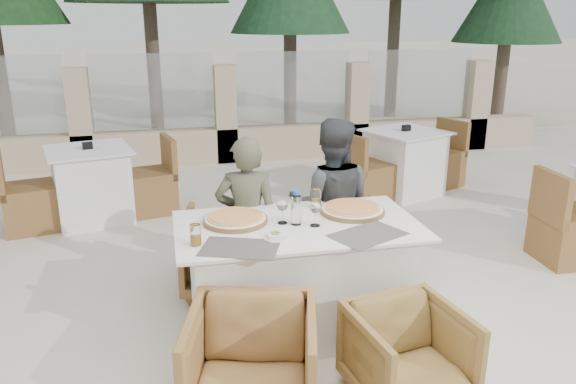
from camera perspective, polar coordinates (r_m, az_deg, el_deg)
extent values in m
plane|color=beige|center=(3.99, 2.05, -13.88)|extent=(80.00, 80.00, 0.00)
cube|color=beige|center=(17.44, -9.75, 10.55)|extent=(30.00, 16.00, 0.01)
cone|color=#1E4425|center=(11.68, 21.54, 17.29)|extent=(1.98, 1.98, 4.50)
cube|color=#514D45|center=(3.33, -4.91, -5.67)|extent=(0.53, 0.44, 0.00)
cube|color=#59524C|center=(3.55, 8.10, -4.31)|extent=(0.53, 0.46, 0.00)
cylinder|color=#CC521B|center=(3.73, -5.38, -2.69)|extent=(0.56, 0.56, 0.06)
cylinder|color=#C9441B|center=(3.91, 6.55, -1.71)|extent=(0.54, 0.54, 0.06)
cylinder|color=#C2E5FF|center=(3.65, 0.84, -1.59)|extent=(0.08, 0.08, 0.23)
cylinder|color=orange|center=(3.38, -9.37, -4.32)|extent=(0.07, 0.07, 0.13)
cylinder|color=gold|center=(3.99, 2.90, -0.66)|extent=(0.07, 0.07, 0.13)
imported|color=olive|center=(4.44, -6.08, -5.95)|extent=(0.80, 0.82, 0.64)
imported|color=olive|center=(4.55, 6.32, -5.31)|extent=(0.72, 0.74, 0.64)
imported|color=olive|center=(3.11, -3.67, -17.19)|extent=(0.82, 0.83, 0.63)
imported|color=olive|center=(3.31, 12.10, -15.99)|extent=(0.68, 0.69, 0.55)
imported|color=#4C4E39|center=(4.12, -4.17, -3.02)|extent=(0.52, 0.39, 1.27)
imported|color=#3B3E40|center=(4.32, 4.37, -1.41)|extent=(0.78, 0.69, 1.36)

